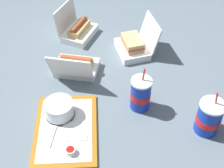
# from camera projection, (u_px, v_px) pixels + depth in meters

# --- Properties ---
(ground_plane) EXTENTS (3.20, 3.20, 0.00)m
(ground_plane) POSITION_uv_depth(u_px,v_px,m) (122.00, 93.00, 1.47)
(ground_plane) COLOR slate
(food_tray) EXTENTS (0.38, 0.27, 0.01)m
(food_tray) POSITION_uv_depth(u_px,v_px,m) (66.00, 130.00, 1.31)
(food_tray) COLOR #A56619
(food_tray) RESTS_ON ground_plane
(cake_container) EXTENTS (0.13, 0.13, 0.07)m
(cake_container) POSITION_uv_depth(u_px,v_px,m) (59.00, 109.00, 1.34)
(cake_container) COLOR black
(cake_container) RESTS_ON food_tray
(ketchup_cup) EXTENTS (0.04, 0.04, 0.02)m
(ketchup_cup) POSITION_uv_depth(u_px,v_px,m) (70.00, 151.00, 1.22)
(ketchup_cup) COLOR white
(ketchup_cup) RESTS_ON food_tray
(napkin_stack) EXTENTS (0.10, 0.10, 0.00)m
(napkin_stack) POSITION_uv_depth(u_px,v_px,m) (75.00, 131.00, 1.30)
(napkin_stack) COLOR white
(napkin_stack) RESTS_ON food_tray
(plastic_fork) EXTENTS (0.11, 0.03, 0.00)m
(plastic_fork) POSITION_uv_depth(u_px,v_px,m) (52.00, 137.00, 1.28)
(plastic_fork) COLOR white
(plastic_fork) RESTS_ON food_tray
(clamshell_hotdog_left) EXTENTS (0.23, 0.24, 0.18)m
(clamshell_hotdog_left) POSITION_uv_depth(u_px,v_px,m) (76.00, 66.00, 1.54)
(clamshell_hotdog_left) COLOR white
(clamshell_hotdog_left) RESTS_ON ground_plane
(clamshell_sandwich_right) EXTENTS (0.23, 0.23, 0.18)m
(clamshell_sandwich_right) POSITION_uv_depth(u_px,v_px,m) (134.00, 45.00, 1.65)
(clamshell_sandwich_right) COLOR white
(clamshell_sandwich_right) RESTS_ON ground_plane
(clamshell_hotdog_back) EXTENTS (0.25, 0.23, 0.18)m
(clamshell_hotdog_back) POSITION_uv_depth(u_px,v_px,m) (78.00, 30.00, 1.76)
(clamshell_hotdog_back) COLOR white
(clamshell_hotdog_back) RESTS_ON ground_plane
(soda_cup_left) EXTENTS (0.10, 0.10, 0.22)m
(soda_cup_left) POSITION_uv_depth(u_px,v_px,m) (209.00, 117.00, 1.27)
(soda_cup_left) COLOR #1938B7
(soda_cup_left) RESTS_ON ground_plane
(soda_cup_back) EXTENTS (0.09, 0.09, 0.22)m
(soda_cup_back) POSITION_uv_depth(u_px,v_px,m) (141.00, 94.00, 1.36)
(soda_cup_back) COLOR #1938B7
(soda_cup_back) RESTS_ON ground_plane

